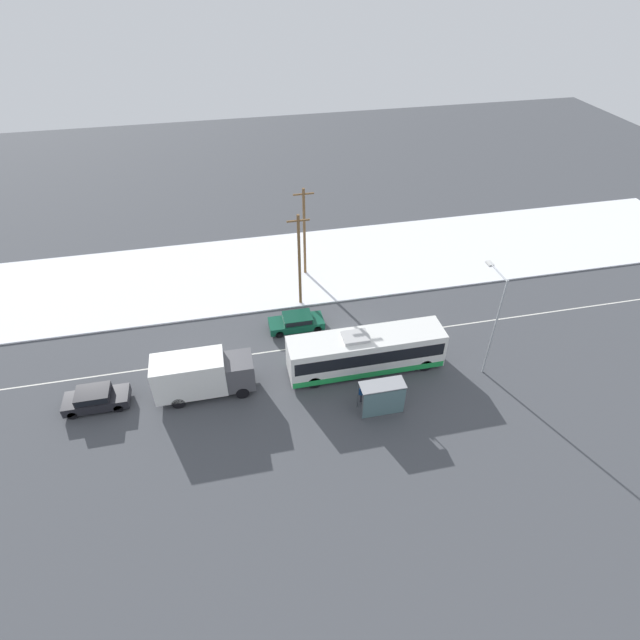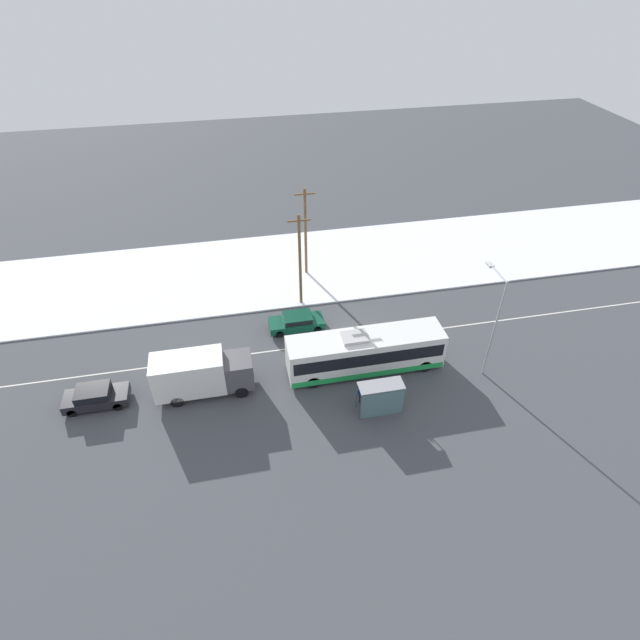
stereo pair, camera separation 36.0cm
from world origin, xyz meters
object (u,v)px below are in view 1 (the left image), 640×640
object	(u,v)px
city_bus	(366,352)
utility_pole_roadside	(299,260)
sedan_car	(297,321)
pedestrian_at_stop	(363,392)
bus_shelter	(383,395)
box_truck	(201,374)
parked_car_near_truck	(95,398)
utility_pole_snowlot	(304,231)
streetlamp	(494,313)

from	to	relation	value
city_bus	utility_pole_roadside	distance (m)	9.82
sedan_car	utility_pole_roadside	world-z (taller)	utility_pole_roadside
pedestrian_at_stop	bus_shelter	world-z (taller)	bus_shelter
bus_shelter	utility_pole_roadside	bearing A→B (deg)	102.91
city_bus	pedestrian_at_stop	size ratio (longest dim) A/B	7.13
box_truck	pedestrian_at_stop	world-z (taller)	box_truck
parked_car_near_truck	bus_shelter	distance (m)	19.15
utility_pole_roadside	utility_pole_snowlot	distance (m)	4.77
parked_car_near_truck	bus_shelter	world-z (taller)	bus_shelter
city_bus	streetlamp	size ratio (longest dim) A/B	1.40
pedestrian_at_stop	utility_pole_roadside	xyz separation A→B (m)	(-2.08, 12.03, 3.40)
bus_shelter	utility_pole_snowlot	bearing A→B (deg)	95.63
utility_pole_roadside	utility_pole_snowlot	size ratio (longest dim) A/B	1.00
sedan_car	streetlamp	xyz separation A→B (m)	(12.38, -7.27, 4.31)
pedestrian_at_stop	parked_car_near_truck	bearing A→B (deg)	169.20
sedan_car	utility_pole_roadside	size ratio (longest dim) A/B	0.52
pedestrian_at_stop	utility_pole_roadside	distance (m)	12.68
city_bus	pedestrian_at_stop	distance (m)	3.40
city_bus	utility_pole_snowlot	xyz separation A→B (m)	(-1.88, 13.47, 2.80)
sedan_car	parked_car_near_truck	bearing A→B (deg)	20.16
sedan_car	bus_shelter	distance (m)	10.77
box_truck	bus_shelter	distance (m)	12.26
parked_car_near_truck	pedestrian_at_stop	size ratio (longest dim) A/B	2.67
utility_pole_roadside	utility_pole_snowlot	xyz separation A→B (m)	(1.28, 4.60, 0.02)
sedan_car	utility_pole_snowlot	xyz separation A→B (m)	(2.19, 7.91, 3.65)
bus_shelter	parked_car_near_truck	bearing A→B (deg)	166.07
city_bus	utility_pole_snowlot	size ratio (longest dim) A/B	1.34
box_truck	bus_shelter	size ratio (longest dim) A/B	2.26
sedan_car	bus_shelter	xyz separation A→B (m)	(3.96, -9.97, 0.95)
utility_pole_roadside	city_bus	bearing A→B (deg)	-70.37
city_bus	pedestrian_at_stop	xyz separation A→B (m)	(-1.08, -3.16, -0.62)
sedan_car	streetlamp	world-z (taller)	streetlamp
sedan_car	pedestrian_at_stop	distance (m)	9.22
sedan_car	pedestrian_at_stop	size ratio (longest dim) A/B	2.77
box_truck	streetlamp	world-z (taller)	streetlamp
bus_shelter	city_bus	bearing A→B (deg)	88.45
parked_car_near_truck	sedan_car	bearing A→B (deg)	20.16
parked_car_near_truck	streetlamp	bearing A→B (deg)	-4.05
parked_car_near_truck	utility_pole_roadside	size ratio (longest dim) A/B	0.50
bus_shelter	box_truck	bearing A→B (deg)	159.16
city_bus	sedan_car	xyz separation A→B (m)	(-4.08, 5.56, -0.86)
box_truck	bus_shelter	xyz separation A→B (m)	(11.46, -4.36, -0.08)
box_truck	sedan_car	world-z (taller)	box_truck
streetlamp	utility_pole_roadside	size ratio (longest dim) A/B	0.96
pedestrian_at_stop	utility_pole_roadside	world-z (taller)	utility_pole_roadside
box_truck	pedestrian_at_stop	xyz separation A→B (m)	(10.50, -3.12, -0.79)
sedan_car	pedestrian_at_stop	world-z (taller)	pedestrian_at_stop
city_bus	pedestrian_at_stop	world-z (taller)	city_bus
box_truck	streetlamp	xyz separation A→B (m)	(19.88, -1.67, 3.28)
streetlamp	parked_car_near_truck	bearing A→B (deg)	175.95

